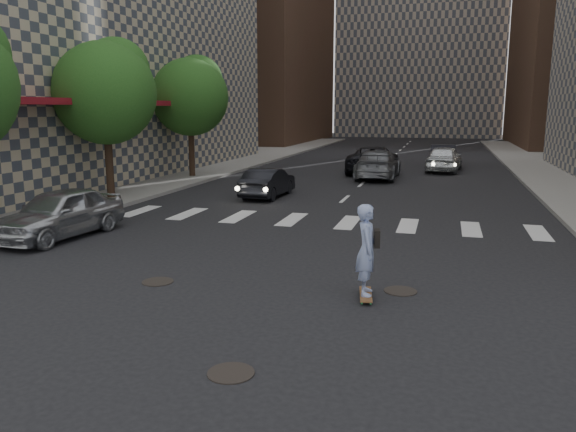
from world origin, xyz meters
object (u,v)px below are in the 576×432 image
object	(u,v)px
silver_sedan	(60,213)
traffic_car_d	(444,159)
tree_b	(108,88)
traffic_car_b	(378,164)
skateboarder	(367,250)
traffic_car_e	(442,155)
traffic_car_a	(268,183)
tree_c	(192,93)
traffic_car_c	(373,160)

from	to	relation	value
silver_sedan	traffic_car_d	bearing A→B (deg)	68.84
tree_b	traffic_car_b	world-z (taller)	tree_b
skateboarder	traffic_car_d	world-z (taller)	skateboarder
silver_sedan	traffic_car_e	xyz separation A→B (m)	(10.90, 25.00, -0.00)
traffic_car_b	traffic_car_e	size ratio (longest dim) A/B	1.20
traffic_car_e	traffic_car_d	bearing A→B (deg)	90.47
skateboarder	traffic_car_d	distance (m)	25.00
traffic_car_b	traffic_car_a	bearing A→B (deg)	64.10
tree_b	traffic_car_a	size ratio (longest dim) A/B	1.70
silver_sedan	traffic_car_e	world-z (taller)	silver_sedan
tree_b	traffic_car_d	world-z (taller)	tree_b
tree_c	traffic_car_a	size ratio (longest dim) A/B	1.70
traffic_car_e	silver_sedan	bearing A→B (deg)	64.33
traffic_car_a	tree_c	bearing A→B (deg)	-39.94
tree_c	silver_sedan	world-z (taller)	tree_c
traffic_car_e	tree_b	bearing A→B (deg)	51.79
tree_c	traffic_car_c	xyz separation A→B (m)	(9.35, 5.26, -3.84)
tree_b	traffic_car_d	bearing A→B (deg)	48.35
silver_sedan	tree_c	bearing A→B (deg)	105.13
traffic_car_b	traffic_car_c	size ratio (longest dim) A/B	0.93
traffic_car_a	tree_b	bearing A→B (deg)	24.57
tree_c	traffic_car_b	xyz separation A→B (m)	(9.95, 2.57, -3.86)
silver_sedan	traffic_car_a	bearing A→B (deg)	74.13
tree_b	skateboarder	size ratio (longest dim) A/B	3.36
traffic_car_b	traffic_car_e	distance (m)	8.45
traffic_car_c	traffic_car_e	world-z (taller)	traffic_car_c
skateboarder	traffic_car_b	xyz separation A→B (m)	(-2.15, 20.37, -0.24)
tree_c	traffic_car_e	size ratio (longest dim) A/B	1.46
traffic_car_c	traffic_car_d	xyz separation A→B (m)	(4.14, 1.91, -0.00)
tree_b	traffic_car_b	distance (m)	15.03
silver_sedan	traffic_car_d	distance (m)	24.49
tree_c	traffic_car_b	world-z (taller)	tree_c
traffic_car_c	silver_sedan	bearing A→B (deg)	70.20
tree_b	skateboarder	xyz separation A→B (m)	(12.11, -9.79, -3.62)
skateboarder	silver_sedan	bearing A→B (deg)	152.70
traffic_car_e	traffic_car_c	bearing A→B (deg)	49.52
tree_b	tree_c	world-z (taller)	same
traffic_car_c	tree_c	bearing A→B (deg)	28.64
traffic_car_a	traffic_car_e	distance (m)	17.37
traffic_car_a	traffic_car_b	size ratio (longest dim) A/B	0.71
traffic_car_b	tree_c	bearing A→B (deg)	14.28
traffic_car_d	silver_sedan	bearing A→B (deg)	69.29
traffic_car_a	traffic_car_c	bearing A→B (deg)	-104.94
skateboarder	traffic_car_e	world-z (taller)	skateboarder
traffic_car_e	traffic_car_b	bearing A→B (deg)	64.18
traffic_car_a	traffic_car_d	distance (m)	14.65
tree_c	traffic_car_e	bearing A→B (deg)	37.68
skateboarder	tree_b	bearing A→B (deg)	131.57
tree_c	skateboarder	distance (m)	21.82
skateboarder	silver_sedan	distance (m)	10.14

